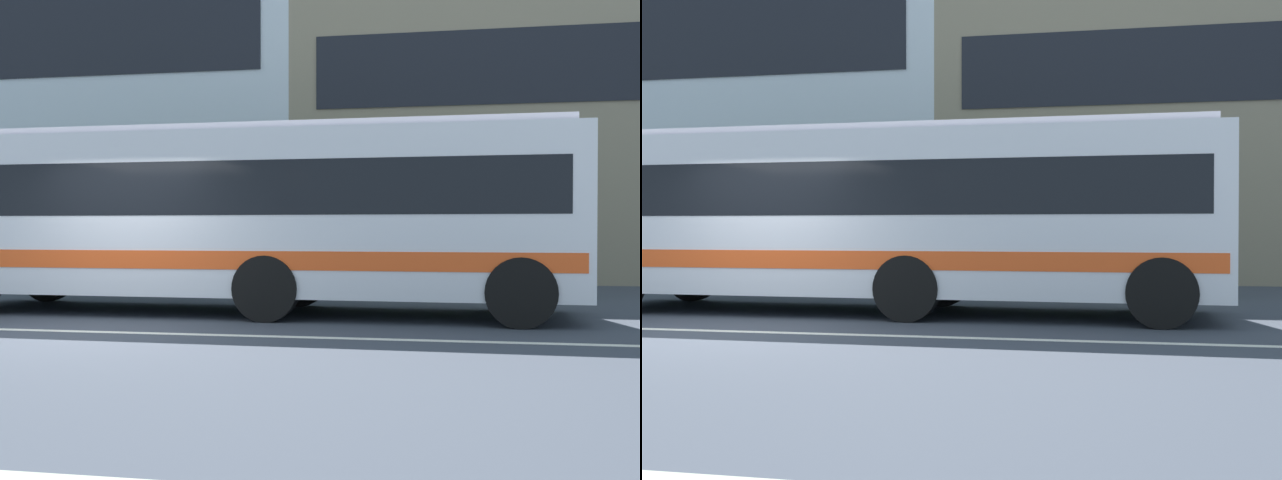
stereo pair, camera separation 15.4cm
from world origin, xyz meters
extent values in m
plane|color=#373D49|center=(0.00, 0.00, 0.00)|extent=(160.00, 160.00, 0.00)
cube|color=silver|center=(0.00, 0.00, 0.00)|extent=(60.00, 0.16, 0.01)
cube|color=#347327|center=(-1.00, 6.69, 0.46)|extent=(16.46, 1.10, 0.92)
cube|color=silver|center=(-8.79, 15.59, 5.86)|extent=(18.97, 11.52, 11.72)
cube|color=gray|center=(10.04, 15.59, 4.71)|extent=(18.68, 11.52, 9.42)
cube|color=silver|center=(1.58, 2.65, 1.63)|extent=(10.76, 2.73, 2.56)
cube|color=black|center=(1.58, 2.65, 2.01)|extent=(10.11, 2.74, 0.82)
cube|color=#EE521D|center=(1.58, 2.65, 0.93)|extent=(10.54, 2.75, 0.28)
cube|color=silver|center=(1.58, 2.65, 2.97)|extent=(10.32, 2.32, 0.12)
cylinder|color=black|center=(-2.74, 3.90, 0.50)|extent=(1.01, 0.30, 1.00)
cylinder|color=black|center=(2.21, 1.49, 0.50)|extent=(1.01, 0.30, 1.00)
cylinder|color=black|center=(2.26, 3.79, 0.50)|extent=(1.01, 0.30, 1.00)
cylinder|color=black|center=(5.91, 1.41, 0.50)|extent=(1.01, 0.30, 1.00)
cylinder|color=black|center=(5.96, 3.71, 0.50)|extent=(1.01, 0.30, 1.00)
camera|label=1|loc=(4.99, -9.36, 1.39)|focal=41.88mm
camera|label=2|loc=(5.14, -9.33, 1.39)|focal=41.88mm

